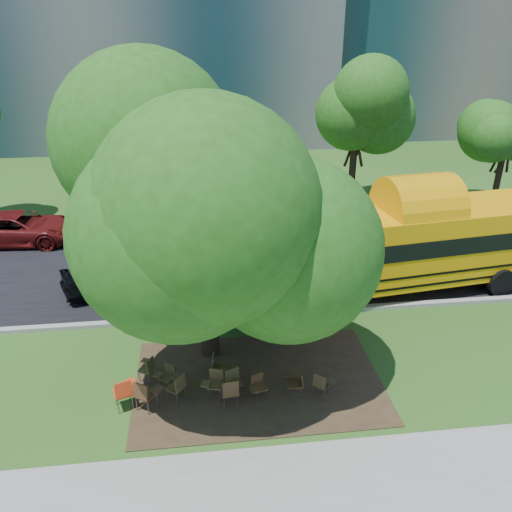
{
  "coord_description": "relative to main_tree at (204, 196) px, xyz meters",
  "views": [
    {
      "loc": [
        -0.44,
        -11.93,
        9.35
      ],
      "look_at": [
        1.47,
        3.95,
        1.9
      ],
      "focal_mm": 35.0,
      "sensor_mm": 36.0,
      "label": 1
    }
  ],
  "objects": [
    {
      "name": "black_car",
      "position": [
        -3.22,
        4.71,
        -4.39
      ],
      "size": [
        4.81,
        3.44,
        1.52
      ],
      "primitive_type": "imported",
      "rotation": [
        0.0,
        0.0,
        1.98
      ],
      "color": "black",
      "rests_on": "ground"
    },
    {
      "name": "chair_10",
      "position": [
        0.15,
        -1.38,
        -4.6
      ],
      "size": [
        0.52,
        0.6,
        0.88
      ],
      "rotation": [
        0.0,
        0.0,
        -1.64
      ],
      "color": "#47431F",
      "rests_on": "ground"
    },
    {
      "name": "bg_tree_3",
      "position": [
        8.3,
        12.97,
        -0.12
      ],
      "size": [
        5.6,
        5.6,
        7.84
      ],
      "color": "black",
      "rests_on": "ground"
    },
    {
      "name": "chair_11",
      "position": [
        0.49,
        -1.93,
        -4.6
      ],
      "size": [
        0.61,
        0.7,
        0.9
      ],
      "rotation": [
        0.0,
        0.0,
        0.41
      ],
      "color": "#443E1D",
      "rests_on": "ground"
    },
    {
      "name": "chair_2",
      "position": [
        -0.96,
        -2.1,
        -4.6
      ],
      "size": [
        0.6,
        0.76,
        0.88
      ],
      "rotation": [
        0.0,
        0.0,
        0.9
      ],
      "color": "#43381D",
      "rests_on": "ground"
    },
    {
      "name": "chair_9",
      "position": [
        -1.26,
        -1.51,
        -4.67
      ],
      "size": [
        0.66,
        0.52,
        0.77
      ],
      "rotation": [
        0.0,
        0.0,
        2.54
      ],
      "color": "#453F1E",
      "rests_on": "ground"
    },
    {
      "name": "kerb_far",
      "position": [
        0.3,
        10.07,
        -5.08
      ],
      "size": [
        80.0,
        0.25,
        0.14
      ],
      "primitive_type": "cube",
      "color": "gray",
      "rests_on": "ground"
    },
    {
      "name": "bg_tree_2",
      "position": [
        -4.7,
        14.97,
        -0.94
      ],
      "size": [
        4.8,
        4.8,
        6.62
      ],
      "color": "black",
      "rests_on": "ground"
    },
    {
      "name": "ground",
      "position": [
        0.3,
        -1.03,
        -5.15
      ],
      "size": [
        160.0,
        160.0,
        0.0
      ],
      "primitive_type": "plane",
      "color": "#254A17",
      "rests_on": "ground"
    },
    {
      "name": "asphalt_road",
      "position": [
        0.3,
        5.97,
        -5.13
      ],
      "size": [
        80.0,
        8.0,
        0.04
      ],
      "primitive_type": "cube",
      "color": "black",
      "rests_on": "ground"
    },
    {
      "name": "building_main",
      "position": [
        -7.7,
        34.97,
        5.85
      ],
      "size": [
        38.0,
        16.0,
        22.0
      ],
      "primitive_type": "cube",
      "color": "slate",
      "rests_on": "ground"
    },
    {
      "name": "chair_6",
      "position": [
        2.26,
        -2.27,
        -4.62
      ],
      "size": [
        0.51,
        0.58,
        0.86
      ],
      "rotation": [
        0.0,
        0.0,
        1.51
      ],
      "color": "#402D16",
      "rests_on": "ground"
    },
    {
      "name": "bg_tree_4",
      "position": [
        16.3,
        11.97,
        -0.81
      ],
      "size": [
        5.0,
        5.0,
        6.85
      ],
      "color": "black",
      "rests_on": "ground"
    },
    {
      "name": "chair_0",
      "position": [
        -2.35,
        -2.22,
        -4.55
      ],
      "size": [
        0.66,
        0.73,
        0.97
      ],
      "rotation": [
        0.0,
        0.0,
        0.33
      ],
      "color": "red",
      "rests_on": "ground"
    },
    {
      "name": "chair_8",
      "position": [
        -1.82,
        -1.13,
        -4.66
      ],
      "size": [
        0.51,
        0.65,
        0.79
      ],
      "rotation": [
        0.0,
        0.0,
        1.11
      ],
      "color": "#4B4220",
      "rests_on": "ground"
    },
    {
      "name": "bg_car_red",
      "position": [
        -8.49,
        9.77,
        -4.42
      ],
      "size": [
        5.4,
        2.75,
        1.46
      ],
      "primitive_type": "imported",
      "rotation": [
        0.0,
        0.0,
        1.51
      ],
      "color": "#5C110F",
      "rests_on": "ground"
    },
    {
      "name": "dirt_patch",
      "position": [
        1.3,
        -1.53,
        -5.13
      ],
      "size": [
        7.0,
        4.5,
        0.03
      ],
      "primitive_type": "cube",
      "color": "#382819",
      "rests_on": "ground"
    },
    {
      "name": "main_tree",
      "position": [
        0.0,
        0.0,
        0.0
      ],
      "size": [
        7.2,
        7.2,
        8.76
      ],
      "color": "black",
      "rests_on": "ground"
    },
    {
      "name": "chair_5",
      "position": [
        1.2,
        -2.25,
        -4.67
      ],
      "size": [
        0.53,
        0.59,
        0.77
      ],
      "rotation": [
        0.0,
        0.0,
        3.48
      ],
      "color": "#4E351C",
      "rests_on": "ground"
    },
    {
      "name": "chair_3",
      "position": [
        0.04,
        -2.03,
        -4.62
      ],
      "size": [
        0.66,
        0.51,
        0.86
      ],
      "rotation": [
        0.0,
        0.0,
        2.87
      ],
      "color": "brown",
      "rests_on": "ground"
    },
    {
      "name": "chair_4",
      "position": [
        0.45,
        -2.5,
        -4.57
      ],
      "size": [
        0.62,
        0.62,
        0.93
      ],
      "rotation": [
        0.0,
        0.0,
        0.13
      ],
      "color": "#4E341B",
      "rests_on": "ground"
    },
    {
      "name": "school_bus",
      "position": [
        7.58,
        3.33,
        -3.27
      ],
      "size": [
        13.53,
        4.5,
        3.25
      ],
      "rotation": [
        0.0,
        0.0,
        0.13
      ],
      "color": "#E69C07",
      "rests_on": "ground"
    },
    {
      "name": "kerb_near",
      "position": [
        0.3,
        1.97,
        -5.08
      ],
      "size": [
        80.0,
        0.25,
        0.14
      ],
      "primitive_type": "cube",
      "color": "gray",
      "rests_on": "ground"
    },
    {
      "name": "chair_7",
      "position": [
        2.93,
        -2.42,
        -4.65
      ],
      "size": [
        0.69,
        0.54,
        0.8
      ],
      "rotation": [
        0.0,
        0.0,
        -0.68
      ],
      "color": "#42371C",
      "rests_on": "ground"
    },
    {
      "name": "chair_1",
      "position": [
        -1.8,
        -2.38,
        -4.55
      ],
      "size": [
        0.81,
        0.64,
        0.96
      ],
      "rotation": [
        0.0,
        0.0,
        -0.56
      ],
      "color": "#51311D",
      "rests_on": "ground"
    }
  ]
}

